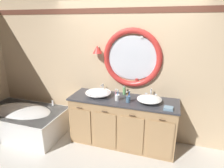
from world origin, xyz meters
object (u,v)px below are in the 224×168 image
object	(u,v)px
bathtub	(24,119)
toothbrush_holder_left	(117,97)
sink_basin_left	(98,93)
soap_dispenser	(124,91)
folded_hand_towel	(168,108)
toothbrush_holder_right	(128,99)
sink_basin_right	(149,99)

from	to	relation	value
bathtub	toothbrush_holder_left	distance (m)	1.98
sink_basin_left	soap_dispenser	size ratio (longest dim) A/B	2.68
toothbrush_holder_left	folded_hand_towel	size ratio (longest dim) A/B	1.46
toothbrush_holder_left	toothbrush_holder_right	world-z (taller)	toothbrush_holder_right
bathtub	toothbrush_holder_right	world-z (taller)	toothbrush_holder_right
bathtub	sink_basin_left	distance (m)	1.65
sink_basin_right	bathtub	bearing A→B (deg)	-173.50
bathtub	folded_hand_towel	xyz separation A→B (m)	(2.71, 0.10, 0.59)
sink_basin_left	soap_dispenser	bearing A→B (deg)	29.23
soap_dispenser	sink_basin_left	bearing A→B (deg)	-150.77
toothbrush_holder_left	sink_basin_right	bearing A→B (deg)	7.42
soap_dispenser	bathtub	bearing A→B (deg)	-165.18
soap_dispenser	folded_hand_towel	bearing A→B (deg)	-27.03
soap_dispenser	folded_hand_towel	distance (m)	0.90
sink_basin_left	folded_hand_towel	distance (m)	1.23
toothbrush_holder_left	folded_hand_towel	world-z (taller)	toothbrush_holder_left
bathtub	soap_dispenser	size ratio (longest dim) A/B	9.37
toothbrush_holder_left	soap_dispenser	size ratio (longest dim) A/B	1.23
sink_basin_right	soap_dispenser	xyz separation A→B (m)	(-0.48, 0.23, 0.01)
sink_basin_left	sink_basin_right	bearing A→B (deg)	-0.00
soap_dispenser	folded_hand_towel	xyz separation A→B (m)	(0.80, -0.41, -0.06)
bathtub	toothbrush_holder_left	size ratio (longest dim) A/B	7.64
sink_basin_left	toothbrush_holder_right	bearing A→B (deg)	-8.77
toothbrush_holder_left	toothbrush_holder_right	distance (m)	0.19
sink_basin_right	toothbrush_holder_left	world-z (taller)	toothbrush_holder_left
sink_basin_left	toothbrush_holder_right	xyz separation A→B (m)	(0.57, -0.09, -0.01)
bathtub	toothbrush_holder_right	size ratio (longest dim) A/B	7.54
bathtub	sink_basin_left	size ratio (longest dim) A/B	3.50
sink_basin_left	bathtub	bearing A→B (deg)	-169.66
bathtub	sink_basin_right	size ratio (longest dim) A/B	3.97
folded_hand_towel	soap_dispenser	bearing A→B (deg)	152.97
sink_basin_right	toothbrush_holder_left	size ratio (longest dim) A/B	1.92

